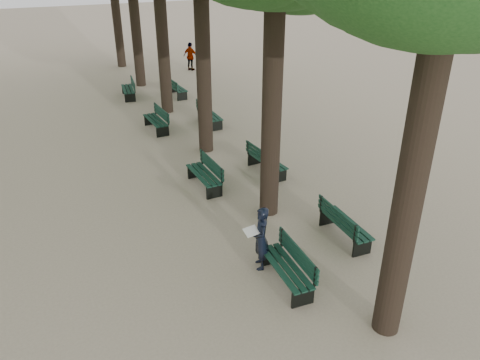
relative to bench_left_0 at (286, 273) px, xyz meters
name	(u,v)px	position (x,y,z in m)	size (l,w,h in m)	color
ground	(271,288)	(-0.37, -0.01, -0.27)	(120.00, 120.00, 0.00)	tan
bench_left_0	(286,273)	(0.00, 0.00, 0.00)	(0.66, 1.83, 0.92)	black
bench_left_1	(204,179)	(0.00, 5.18, 0.00)	(0.63, 1.82, 0.92)	black
bench_left_2	(156,124)	(0.00, 10.78, 0.00)	(0.67, 1.83, 0.92)	black
bench_left_3	(128,92)	(0.00, 15.94, 0.00)	(0.79, 1.86, 0.92)	black
bench_right_0	(345,230)	(2.27, 0.95, 0.00)	(0.65, 1.82, 0.92)	black
bench_right_1	(267,165)	(2.27, 5.30, 0.00)	(0.71, 1.84, 0.92)	black
bench_right_2	(210,118)	(2.27, 10.53, 0.00)	(0.59, 1.81, 0.92)	black
bench_right_3	(177,91)	(2.27, 15.16, 0.00)	(0.67, 1.83, 0.92)	black
man_with_map	(261,238)	(-0.24, 0.80, 0.52)	(0.68, 0.69, 1.58)	black
pedestrian_c	(191,57)	(4.77, 20.15, 0.56)	(0.98, 0.33, 1.67)	#262628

